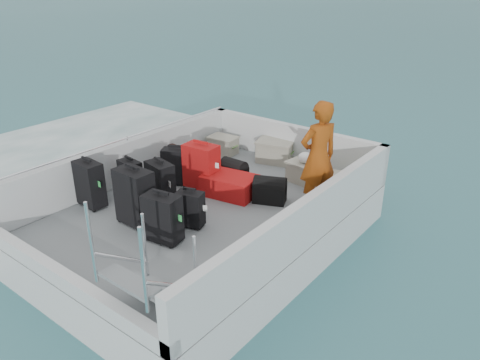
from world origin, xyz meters
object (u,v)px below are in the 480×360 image
object	(u,v)px
suitcase_2	(176,166)
suitcase_7	(190,210)
passenger	(318,157)
suitcase_6	(163,219)
crate_0	(223,146)
suitcase_4	(161,184)
crate_3	(331,184)
crate_1	(275,152)
suitcase_3	(135,198)
suitcase_5	(201,167)
suitcase_1	(131,178)
suitcase_0	(90,184)
suitcase_8	(230,185)
crate_2	(304,173)

from	to	relation	value
suitcase_2	suitcase_7	world-z (taller)	suitcase_2
suitcase_7	passenger	world-z (taller)	passenger
suitcase_6	passenger	xyz separation A→B (m)	(1.11, 2.04, 0.50)
crate_0	suitcase_4	bearing A→B (deg)	-73.93
suitcase_7	suitcase_4	bearing A→B (deg)	146.60
crate_3	suitcase_7	bearing A→B (deg)	-115.47
crate_1	crate_3	size ratio (longest dim) A/B	1.23
suitcase_3	crate_0	world-z (taller)	suitcase_3
suitcase_2	suitcase_6	bearing A→B (deg)	-80.56
passenger	suitcase_3	bearing A→B (deg)	-15.09
suitcase_7	crate_3	distance (m)	2.40
suitcase_6	suitcase_4	bearing A→B (deg)	128.70
suitcase_6	crate_3	size ratio (longest dim) A/B	1.29
suitcase_5	crate_1	size ratio (longest dim) A/B	1.19
suitcase_1	suitcase_6	xyz separation A→B (m)	(1.42, -0.65, 0.04)
suitcase_0	crate_3	distance (m)	3.74
suitcase_4	suitcase_5	xyz separation A→B (m)	(0.11, 0.80, 0.04)
suitcase_0	suitcase_1	world-z (taller)	suitcase_0
suitcase_3	suitcase_5	world-z (taller)	suitcase_3
suitcase_3	suitcase_6	bearing A→B (deg)	-6.62
suitcase_8	passenger	size ratio (longest dim) A/B	0.50
suitcase_0	crate_1	bearing A→B (deg)	74.05
suitcase_1	suitcase_7	bearing A→B (deg)	1.41
crate_2	suitcase_1	bearing A→B (deg)	-131.63
crate_1	suitcase_8	bearing A→B (deg)	-82.12
suitcase_7	crate_2	distance (m)	2.33
suitcase_1	suitcase_8	size ratio (longest dim) A/B	0.70
crate_0	crate_2	xyz separation A→B (m)	(1.96, -0.21, 0.01)
suitcase_5	crate_3	distance (m)	2.11
suitcase_3	suitcase_6	xyz separation A→B (m)	(0.64, -0.09, -0.08)
crate_0	crate_1	world-z (taller)	crate_1
suitcase_2	crate_3	world-z (taller)	suitcase_2
suitcase_1	crate_3	world-z (taller)	suitcase_1
crate_2	crate_3	bearing A→B (deg)	-11.68
suitcase_3	suitcase_5	distance (m)	1.46
suitcase_7	suitcase_3	bearing A→B (deg)	-165.02
suitcase_0	suitcase_7	bearing A→B (deg)	20.42
suitcase_4	crate_3	xyz separation A→B (m)	(1.87, 1.93, -0.18)
suitcase_1	crate_2	xyz separation A→B (m)	(1.90, 2.14, -0.13)
suitcase_4	suitcase_2	bearing A→B (deg)	129.64
suitcase_5	crate_2	world-z (taller)	suitcase_5
suitcase_4	suitcase_6	bearing A→B (deg)	-29.84
suitcase_4	crate_0	size ratio (longest dim) A/B	1.31
suitcase_6	crate_3	bearing A→B (deg)	59.12
suitcase_4	crate_2	xyz separation A→B (m)	(1.31, 2.05, -0.17)
crate_0	suitcase_8	bearing A→B (deg)	-46.96
suitcase_8	crate_1	bearing A→B (deg)	-1.95
suitcase_7	crate_3	world-z (taller)	suitcase_7
suitcase_8	suitcase_7	bearing A→B (deg)	-179.07
suitcase_4	crate_3	world-z (taller)	suitcase_4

